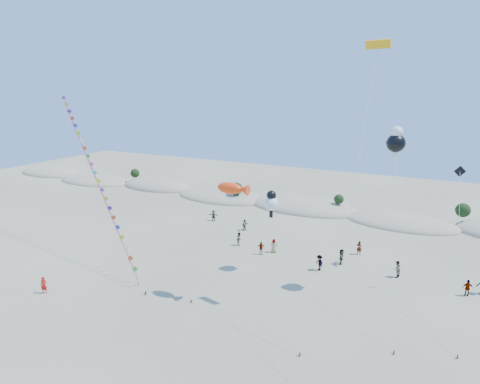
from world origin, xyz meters
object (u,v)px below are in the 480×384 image
fish_kite (233,189)px  flyer_foreground (44,285)px  kite_train (95,174)px  parafoil_kite (377,53)px

fish_kite → flyer_foreground: (-17.03, -8.10, -9.99)m
kite_train → fish_kite: 19.27m
fish_kite → parafoil_kite: size_ratio=0.48×
parafoil_kite → flyer_foreground: bearing=-156.9°
fish_kite → flyer_foreground: fish_kite is taller
kite_train → fish_kite: size_ratio=1.88×
kite_train → flyer_foreground: 13.64m
kite_train → fish_kite: bearing=-5.2°
kite_train → flyer_foreground: size_ratio=12.25×
kite_train → parafoil_kite: bearing=4.2°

